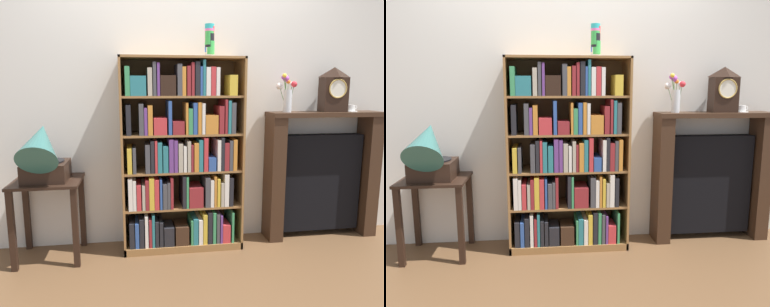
% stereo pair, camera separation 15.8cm
% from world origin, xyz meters
% --- Properties ---
extents(ground_plane, '(7.76, 6.40, 0.02)m').
position_xyz_m(ground_plane, '(0.00, 0.00, -0.01)').
color(ground_plane, brown).
extents(wall_back, '(4.76, 0.08, 2.60)m').
position_xyz_m(wall_back, '(0.10, 0.30, 1.30)').
color(wall_back, silver).
rests_on(wall_back, ground).
extents(bookshelf, '(0.98, 0.33, 1.59)m').
position_xyz_m(bookshelf, '(-0.01, 0.08, 0.74)').
color(bookshelf, olive).
rests_on(bookshelf, ground).
extents(cup_stack, '(0.08, 0.08, 0.25)m').
position_xyz_m(cup_stack, '(0.22, 0.07, 1.71)').
color(cup_stack, white).
rests_on(cup_stack, bookshelf).
extents(side_table_left, '(0.51, 0.46, 0.64)m').
position_xyz_m(side_table_left, '(-1.07, 0.03, 0.47)').
color(side_table_left, black).
rests_on(side_table_left, ground).
extents(gramophone, '(0.32, 0.52, 0.54)m').
position_xyz_m(gramophone, '(-1.07, -0.06, 0.87)').
color(gramophone, black).
rests_on(gramophone, side_table_left).
extents(fireplace_mantel, '(1.02, 0.26, 1.14)m').
position_xyz_m(fireplace_mantel, '(1.27, 0.15, 0.56)').
color(fireplace_mantel, '#382316').
rests_on(fireplace_mantel, ground).
extents(mantel_clock, '(0.22, 0.15, 0.38)m').
position_xyz_m(mantel_clock, '(1.34, 0.13, 1.33)').
color(mantel_clock, black).
rests_on(mantel_clock, fireplace_mantel).
extents(flower_vase, '(0.16, 0.12, 0.33)m').
position_xyz_m(flower_vase, '(0.92, 0.14, 1.30)').
color(flower_vase, silver).
rests_on(flower_vase, fireplace_mantel).
extents(teacup_with_saucer, '(0.14, 0.14, 0.06)m').
position_xyz_m(teacup_with_saucer, '(1.50, 0.13, 1.16)').
color(teacup_with_saucer, white).
rests_on(teacup_with_saucer, fireplace_mantel).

